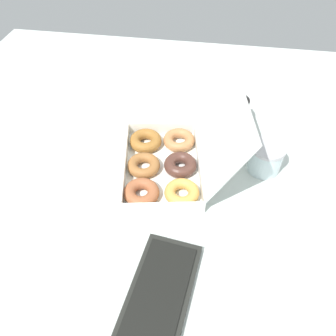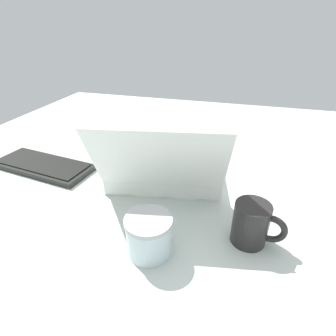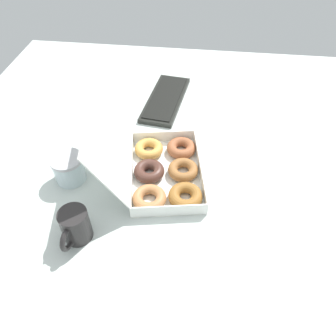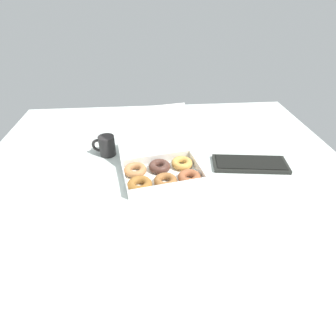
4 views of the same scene
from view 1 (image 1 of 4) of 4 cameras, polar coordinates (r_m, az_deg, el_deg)
ground_plane at (r=102.20cm, az=-3.40°, el=-1.24°), size 180.00×180.00×2.00cm
donut_box at (r=100.15cm, az=-0.06°, el=1.18°), size 39.65×39.51×25.32cm
keyboard at (r=78.33cm, az=-2.37°, el=-23.38°), size 36.74×18.13×2.20cm
coffee_mug at (r=118.46cm, az=11.77°, el=9.70°), size 11.99×8.07×10.31cm
glass_jar at (r=103.53cm, az=16.63°, el=1.69°), size 10.39×10.39×9.27cm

